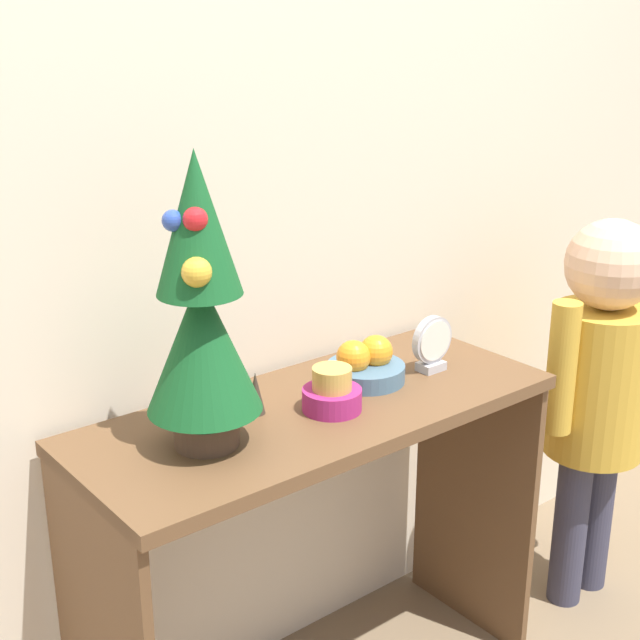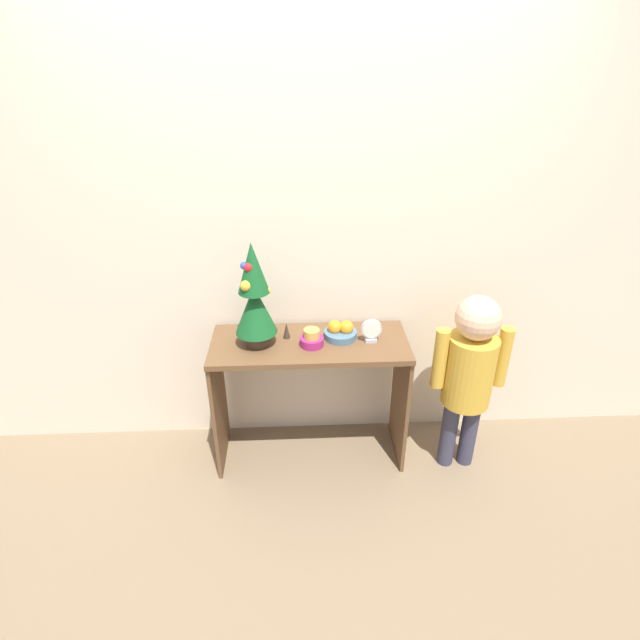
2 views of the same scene
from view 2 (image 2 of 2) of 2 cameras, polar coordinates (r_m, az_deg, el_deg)
name	(u,v)px [view 2 (image 2 of 2)]	position (r m, az deg, el deg)	size (l,w,h in m)	color
ground_plane	(312,478)	(2.92, -0.91, -17.56)	(12.00, 12.00, 0.00)	#7A664C
back_wall	(307,236)	(2.63, -1.48, 9.62)	(7.00, 0.05, 2.50)	beige
console_table	(310,372)	(2.71, -1.16, -5.91)	(1.03, 0.42, 0.76)	brown
mini_tree	(254,297)	(2.48, -7.52, 2.63)	(0.21, 0.21, 0.55)	#4C3828
fruit_bowl	(340,331)	(2.63, 2.35, -1.31)	(0.17, 0.17, 0.10)	#476B84
singing_bowl	(312,339)	(2.56, -0.95, -2.18)	(0.12, 0.12, 0.09)	#9E2366
desk_clock	(371,331)	(2.59, 5.90, -1.26)	(0.11, 0.04, 0.13)	#B2B2B7
figurine	(287,330)	(2.63, -3.85, -1.18)	(0.04, 0.04, 0.09)	#382D23
child_figure	(470,367)	(2.71, 16.76, -5.16)	(0.40, 0.26, 1.05)	#38384C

